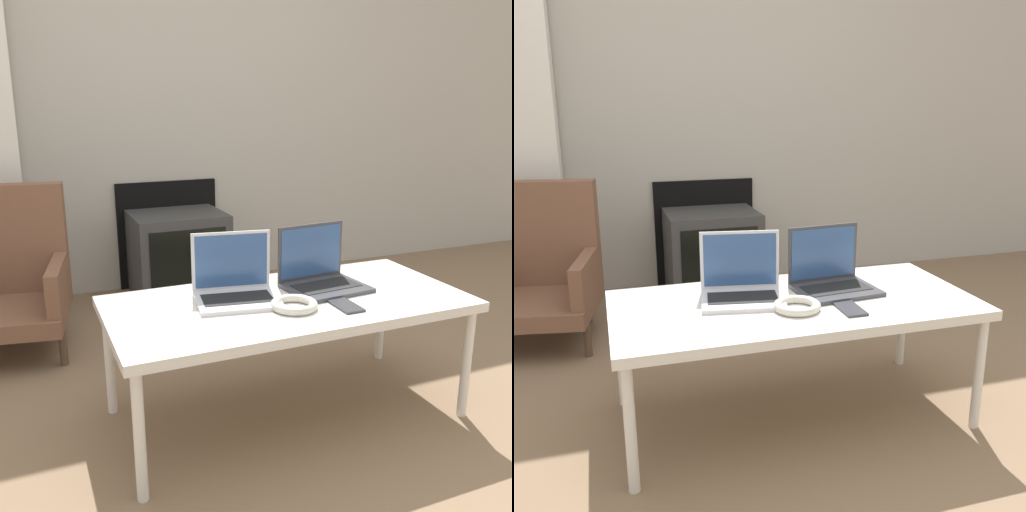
# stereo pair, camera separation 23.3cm
# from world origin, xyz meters

# --- Properties ---
(ground_plane) EXTENTS (14.00, 14.00, 0.00)m
(ground_plane) POSITION_xyz_m (0.00, 0.00, 0.00)
(ground_plane) COLOR #7A6047
(wall_back) EXTENTS (7.00, 0.08, 2.60)m
(wall_back) POSITION_xyz_m (-0.00, 2.16, 1.29)
(wall_back) COLOR #ADA89E
(wall_back) RESTS_ON ground_plane
(table) EXTENTS (1.32, 0.63, 0.47)m
(table) POSITION_xyz_m (0.00, 0.36, 0.44)
(table) COLOR silver
(table) RESTS_ON ground_plane
(laptop_left) EXTENTS (0.33, 0.28, 0.24)m
(laptop_left) POSITION_xyz_m (-0.18, 0.44, 0.52)
(laptop_left) COLOR silver
(laptop_left) RESTS_ON table
(laptop_right) EXTENTS (0.32, 0.26, 0.24)m
(laptop_right) POSITION_xyz_m (0.18, 0.44, 0.52)
(laptop_right) COLOR #38383D
(laptop_right) RESTS_ON table
(headphones) EXTENTS (0.17, 0.17, 0.03)m
(headphones) POSITION_xyz_m (-0.02, 0.26, 0.49)
(headphones) COLOR beige
(headphones) RESTS_ON table
(phone) EXTENTS (0.08, 0.15, 0.01)m
(phone) POSITION_xyz_m (0.15, 0.21, 0.47)
(phone) COLOR #333338
(phone) RESTS_ON table
(tv) EXTENTS (0.55, 0.46, 0.52)m
(tv) POSITION_xyz_m (-0.00, 1.88, 0.26)
(tv) COLOR #383838
(tv) RESTS_ON ground_plane
(armchair) EXTENTS (0.68, 0.65, 0.78)m
(armchair) POSITION_xyz_m (-0.98, 1.46, 0.37)
(armchair) COLOR brown
(armchair) RESTS_ON ground_plane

